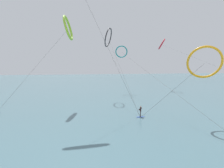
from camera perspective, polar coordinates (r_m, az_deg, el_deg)
name	(u,v)px	position (r m, az deg, el deg)	size (l,w,h in m)	color
sea_water	(71,81)	(107.60, -11.54, 0.75)	(400.00, 200.00, 0.08)	#476B75
surfer_cobalt	(141,112)	(30.47, 8.17, -8.00)	(1.40, 0.69, 1.70)	#2647B7
kite_teal	(122,52)	(59.96, 2.75, 9.20)	(4.47, 47.84, 13.98)	teal
kite_lime	(68,28)	(40.32, -12.47, 15.40)	(13.44, 6.22, 17.43)	#8CC62D
kite_charcoal	(108,38)	(48.24, -1.07, 13.16)	(3.33, 21.41, 16.80)	black
kite_amber	(205,62)	(28.38, 24.98, 5.64)	(8.92, 7.34, 10.32)	orange
kite_crimson	(162,44)	(70.76, 14.10, 11.01)	(3.92, 52.58, 17.24)	red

